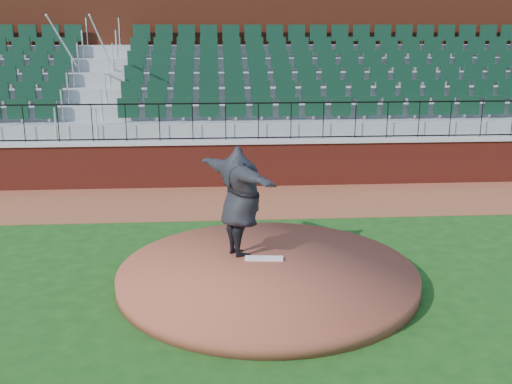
% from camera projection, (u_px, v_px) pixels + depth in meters
% --- Properties ---
extents(ground, '(90.00, 90.00, 0.00)m').
position_uv_depth(ground, '(262.00, 289.00, 10.28)').
color(ground, '#163F12').
rests_on(ground, ground).
extents(warning_track, '(34.00, 3.20, 0.01)m').
position_uv_depth(warning_track, '(245.00, 201.00, 15.47)').
color(warning_track, brown).
rests_on(warning_track, ground).
extents(field_wall, '(34.00, 0.35, 1.20)m').
position_uv_depth(field_wall, '(242.00, 164.00, 16.85)').
color(field_wall, maroon).
rests_on(field_wall, ground).
extents(wall_cap, '(34.00, 0.45, 0.10)m').
position_uv_depth(wall_cap, '(242.00, 141.00, 16.68)').
color(wall_cap, '#B7B7B7').
rests_on(wall_cap, field_wall).
extents(wall_railing, '(34.00, 0.05, 1.00)m').
position_uv_depth(wall_railing, '(242.00, 122.00, 16.54)').
color(wall_railing, black).
rests_on(wall_railing, wall_cap).
extents(seating_stands, '(34.00, 5.10, 4.60)m').
position_uv_depth(seating_stands, '(238.00, 93.00, 19.03)').
color(seating_stands, gray).
rests_on(seating_stands, ground).
extents(concourse_wall, '(34.00, 0.50, 5.50)m').
position_uv_depth(concourse_wall, '(235.00, 72.00, 21.61)').
color(concourse_wall, maroon).
rests_on(concourse_wall, ground).
extents(pitchers_mound, '(5.18, 5.18, 0.25)m').
position_uv_depth(pitchers_mound, '(268.00, 276.00, 10.52)').
color(pitchers_mound, brown).
rests_on(pitchers_mound, ground).
extents(pitching_rubber, '(0.70, 0.24, 0.05)m').
position_uv_depth(pitching_rubber, '(264.00, 258.00, 10.90)').
color(pitching_rubber, white).
rests_on(pitching_rubber, pitchers_mound).
extents(pitcher, '(1.76, 2.52, 2.03)m').
position_uv_depth(pitcher, '(240.00, 201.00, 10.90)').
color(pitcher, black).
rests_on(pitcher, pitchers_mound).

